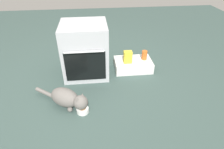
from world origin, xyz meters
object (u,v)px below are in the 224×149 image
(pantry_cabinet, at_px, (133,65))
(sauce_jar, at_px, (144,55))
(oven, at_px, (85,50))
(food_bowl, at_px, (83,110))
(snack_bag, at_px, (128,57))
(cat, at_px, (68,98))

(pantry_cabinet, xyz_separation_m, sauce_jar, (0.17, 0.02, 0.15))
(oven, relative_size, food_bowl, 5.41)
(oven, height_order, food_bowl, oven)
(food_bowl, distance_m, snack_bag, 1.07)
(food_bowl, relative_size, cat, 0.21)
(pantry_cabinet, relative_size, food_bowl, 3.99)
(pantry_cabinet, bearing_deg, oven, -177.82)
(food_bowl, bearing_deg, snack_bag, 50.79)
(oven, xyz_separation_m, snack_bag, (0.61, -0.02, -0.14))
(sauce_jar, bearing_deg, snack_bag, -165.93)
(oven, bearing_deg, pantry_cabinet, 2.18)
(cat, bearing_deg, oven, 106.75)
(pantry_cabinet, distance_m, sauce_jar, 0.23)
(oven, bearing_deg, sauce_jar, 3.22)
(oven, bearing_deg, food_bowl, -93.31)
(oven, distance_m, sauce_jar, 0.90)
(oven, xyz_separation_m, cat, (-0.22, -0.71, -0.25))
(oven, xyz_separation_m, pantry_cabinet, (0.71, 0.03, -0.30))
(pantry_cabinet, bearing_deg, cat, -141.38)
(oven, height_order, pantry_cabinet, oven)
(food_bowl, height_order, snack_bag, snack_bag)
(cat, xyz_separation_m, sauce_jar, (1.10, 0.76, 0.09))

